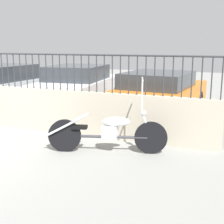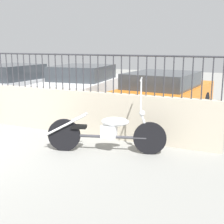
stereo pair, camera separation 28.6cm
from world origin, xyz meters
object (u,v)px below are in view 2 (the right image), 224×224
Objects in this scene: motorcycle_dark_grey at (101,131)px; car_silver at (14,83)px; car_orange at (163,95)px; car_white at (85,86)px.

car_silver is (-5.29, 3.54, 0.26)m from motorcycle_dark_grey.
motorcycle_dark_grey is 0.54× the size of car_orange.
car_white is at bearing 106.44° from motorcycle_dark_grey.
car_silver is 5.60m from car_orange.
car_white is at bearing 86.83° from car_orange.
motorcycle_dark_grey is 3.24m from car_orange.
car_white is (2.87, 0.06, 0.03)m from car_silver.
car_silver is at bearing 84.98° from car_white.
car_white reaches higher than car_orange.
motorcycle_dark_grey reaches higher than car_orange.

